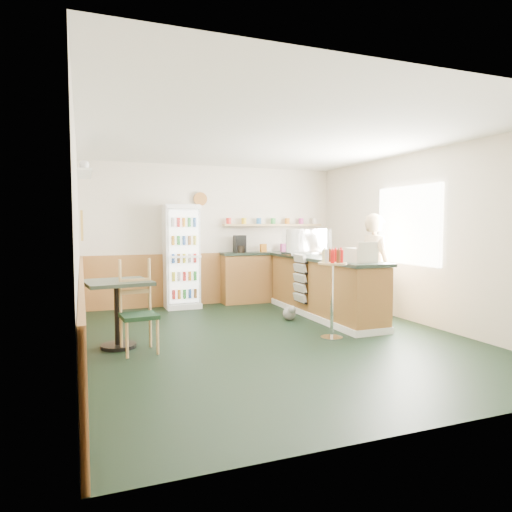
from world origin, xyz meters
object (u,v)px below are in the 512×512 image
cash_register (360,255)px  condiment_stand (332,278)px  drinks_fridge (182,256)px  cafe_chair (138,303)px  cafe_table (118,301)px  shopkeeper (375,267)px  display_case (307,242)px

cash_register → condiment_stand: (-0.63, -0.27, -0.28)m
drinks_fridge → cafe_chair: drinks_fridge is taller
cafe_table → shopkeeper: bearing=4.6°
cash_register → cafe_table: size_ratio=0.43×
drinks_fridge → cafe_chair: bearing=-112.3°
display_case → condiment_stand: display_case is taller
drinks_fridge → cafe_chair: (-1.11, -2.71, -0.37)m
shopkeeper → cafe_chair: (-3.88, -0.56, -0.28)m
condiment_stand → cash_register: bearing=23.5°
condiment_stand → cafe_chair: size_ratio=1.08×
cash_register → cafe_table: 3.45m
drinks_fridge → cash_register: drinks_fridge is taller
cash_register → cafe_chair: bearing=179.8°
display_case → condiment_stand: 2.12m
display_case → drinks_fridge: bearing=153.0°
drinks_fridge → cafe_table: drinks_fridge is taller
drinks_fridge → cash_register: size_ratio=5.12×
display_case → cafe_chair: size_ratio=0.72×
cafe_table → cash_register: bearing=-4.9°
display_case → cash_register: bearing=-90.0°
drinks_fridge → condiment_stand: bearing=-64.7°
cafe_table → drinks_fridge: bearing=61.7°
cafe_chair → condiment_stand: bearing=-13.2°
shopkeeper → cafe_table: bearing=88.2°
cash_register → cafe_chair: (-3.18, 0.06, -0.52)m
cash_register → shopkeeper: (0.70, 0.62, -0.24)m
cafe_table → cafe_chair: 0.32m
drinks_fridge → cafe_chair: size_ratio=1.70×
cash_register → condiment_stand: size_ratio=0.31×
cash_register → condiment_stand: bearing=-155.6°
cash_register → shopkeeper: size_ratio=0.22×
display_case → cafe_chair: 3.64m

